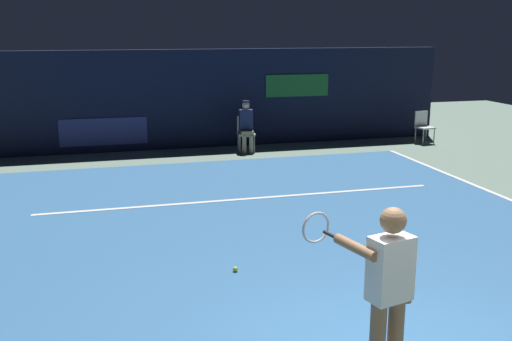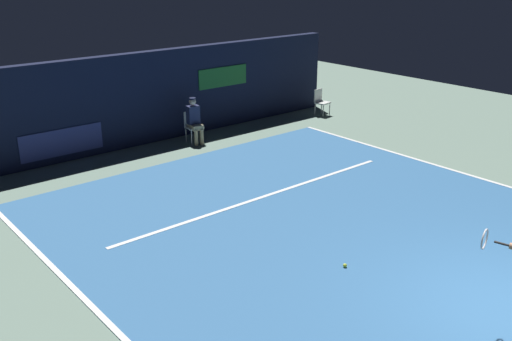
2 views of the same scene
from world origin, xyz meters
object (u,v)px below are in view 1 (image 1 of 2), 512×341
at_px(courtside_chair_near, 424,125).
at_px(tennis_ball, 235,269).
at_px(tennis_player, 387,291).
at_px(line_judge_on_chair, 246,125).

bearing_deg(courtside_chair_near, tennis_ball, -133.74).
bearing_deg(tennis_player, tennis_ball, 102.08).
distance_m(line_judge_on_chair, courtside_chair_near, 5.08).
height_order(line_judge_on_chair, courtside_chair_near, line_judge_on_chair).
distance_m(courtside_chair_near, tennis_ball, 10.34).
bearing_deg(courtside_chair_near, line_judge_on_chair, 178.61).
xyz_separation_m(line_judge_on_chair, courtside_chair_near, (5.07, -0.12, -0.18)).
distance_m(tennis_player, line_judge_on_chair, 10.63).
relative_size(tennis_player, line_judge_on_chair, 1.31).
relative_size(line_judge_on_chair, courtside_chair_near, 1.50).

